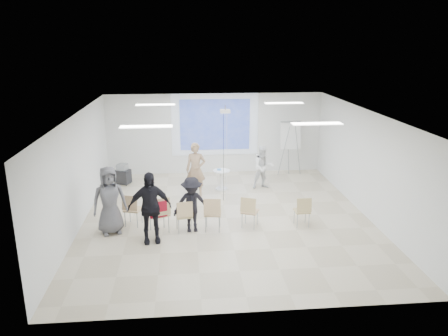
{
  "coord_description": "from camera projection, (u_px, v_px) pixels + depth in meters",
  "views": [
    {
      "loc": [
        -1.12,
        -11.47,
        4.88
      ],
      "look_at": [
        0.0,
        0.8,
        1.25
      ],
      "focal_mm": 35.0,
      "sensor_mm": 36.0,
      "label": 1
    }
  ],
  "objects": [
    {
      "name": "player_right",
      "position": [
        263.0,
        165.0,
        14.71
      ],
      "size": [
        0.88,
        0.75,
        1.64
      ],
      "primitive_type": "imported",
      "rotation": [
        0.0,
        0.0,
        0.16
      ],
      "color": "white",
      "rests_on": "floor"
    },
    {
      "name": "audience_outer",
      "position": [
        109.0,
        196.0,
        11.22
      ],
      "size": [
        1.14,
        0.92,
        2.02
      ],
      "primitive_type": "imported",
      "rotation": [
        0.0,
        0.0,
        0.32
      ],
      "color": "slate",
      "rests_on": "floor"
    },
    {
      "name": "pedestal_table",
      "position": [
        221.0,
        179.0,
        14.69
      ],
      "size": [
        0.57,
        0.57,
        0.7
      ],
      "rotation": [
        0.0,
        0.0,
        -0.01
      ],
      "color": "silver",
      "rests_on": "floor"
    },
    {
      "name": "controller_left",
      "position": [
        201.0,
        155.0,
        14.13
      ],
      "size": [
        0.05,
        0.12,
        0.04
      ],
      "primitive_type": "cube",
      "rotation": [
        0.0,
        0.0,
        -0.15
      ],
      "color": "white",
      "rests_on": "player_left"
    },
    {
      "name": "wall_left",
      "position": [
        76.0,
        171.0,
        11.66
      ],
      "size": [
        0.1,
        9.0,
        3.0
      ],
      "primitive_type": "cube",
      "color": "silver",
      "rests_on": "floor"
    },
    {
      "name": "chair_left_inner",
      "position": [
        184.0,
        214.0,
        11.37
      ],
      "size": [
        0.48,
        0.5,
        0.88
      ],
      "rotation": [
        0.0,
        0.0,
        0.16
      ],
      "color": "tan",
      "rests_on": "floor"
    },
    {
      "name": "fluor_panel_ne",
      "position": [
        284.0,
        103.0,
        13.68
      ],
      "size": [
        1.2,
        0.3,
        0.02
      ],
      "primitive_type": "cube",
      "color": "white",
      "rests_on": "ceiling"
    },
    {
      "name": "controller_right",
      "position": [
        257.0,
        155.0,
        14.86
      ],
      "size": [
        0.06,
        0.13,
        0.04
      ],
      "primitive_type": "cube",
      "rotation": [
        0.0,
        0.0,
        0.16
      ],
      "color": "silver",
      "rests_on": "player_right"
    },
    {
      "name": "wall_back",
      "position": [
        215.0,
        134.0,
        16.36
      ],
      "size": [
        8.0,
        0.1,
        3.0
      ],
      "primitive_type": "cube",
      "color": "silver",
      "rests_on": "floor"
    },
    {
      "name": "av_cart",
      "position": [
        123.0,
        175.0,
        15.28
      ],
      "size": [
        0.59,
        0.54,
        0.72
      ],
      "rotation": [
        0.0,
        0.0,
        -0.39
      ],
      "color": "black",
      "rests_on": "floor"
    },
    {
      "name": "audience_mid",
      "position": [
        192.0,
        201.0,
        11.35
      ],
      "size": [
        1.14,
        0.68,
        1.69
      ],
      "primitive_type": "imported",
      "rotation": [
        0.0,
        0.0,
        0.08
      ],
      "color": "black",
      "rests_on": "floor"
    },
    {
      "name": "chair_center",
      "position": [
        213.0,
        211.0,
        11.42
      ],
      "size": [
        0.5,
        0.53,
        0.95
      ],
      "rotation": [
        0.0,
        0.0,
        -0.12
      ],
      "color": "tan",
      "rests_on": "floor"
    },
    {
      "name": "chair_right_far",
      "position": [
        303.0,
        209.0,
        11.72
      ],
      "size": [
        0.41,
        0.44,
        0.85
      ],
      "rotation": [
        0.0,
        0.0,
        0.02
      ],
      "color": "tan",
      "rests_on": "floor"
    },
    {
      "name": "laptop",
      "position": [
        184.0,
        214.0,
        11.47
      ],
      "size": [
        0.36,
        0.28,
        0.03
      ],
      "primitive_type": "imported",
      "rotation": [
        0.0,
        0.0,
        3.3
      ],
      "color": "black",
      "rests_on": "chair_left_inner"
    },
    {
      "name": "ceiling",
      "position": [
        227.0,
        111.0,
        11.57
      ],
      "size": [
        8.0,
        9.0,
        0.1
      ],
      "primitive_type": "cube",
      "color": "white",
      "rests_on": "wall_back"
    },
    {
      "name": "wall_right",
      "position": [
        369.0,
        164.0,
        12.36
      ],
      "size": [
        0.1,
        9.0,
        3.0
      ],
      "primitive_type": "cube",
      "color": "silver",
      "rests_on": "floor"
    },
    {
      "name": "flipchart_easel",
      "position": [
        291.0,
        136.0,
        15.99
      ],
      "size": [
        0.88,
        0.66,
        2.04
      ],
      "rotation": [
        0.0,
        0.0,
        0.02
      ],
      "color": "#95989D",
      "rests_on": "floor"
    },
    {
      "name": "floor",
      "position": [
        227.0,
        220.0,
        12.45
      ],
      "size": [
        8.0,
        9.0,
        0.1
      ],
      "primitive_type": "cube",
      "color": "beige",
      "rests_on": "ground"
    },
    {
      "name": "fluor_panel_sw",
      "position": [
        146.0,
        127.0,
        9.99
      ],
      "size": [
        1.2,
        0.3,
        0.02
      ],
      "primitive_type": "cube",
      "color": "white",
      "rests_on": "ceiling"
    },
    {
      "name": "ceiling_projector",
      "position": [
        225.0,
        116.0,
        13.11
      ],
      "size": [
        0.3,
        0.25,
        3.0
      ],
      "color": "white",
      "rests_on": "ceiling"
    },
    {
      "name": "fluor_panel_nw",
      "position": [
        155.0,
        105.0,
        13.33
      ],
      "size": [
        1.2,
        0.3,
        0.02
      ],
      "primitive_type": "cube",
      "color": "white",
      "rests_on": "ceiling"
    },
    {
      "name": "red_jacket",
      "position": [
        158.0,
        209.0,
        11.14
      ],
      "size": [
        0.45,
        0.26,
        0.42
      ],
      "primitive_type": "cube",
      "rotation": [
        0.0,
        0.0,
        0.39
      ],
      "color": "#AB1527",
      "rests_on": "chair_left_mid"
    },
    {
      "name": "projection_image",
      "position": [
        215.0,
        125.0,
        16.18
      ],
      "size": [
        2.6,
        0.01,
        1.9
      ],
      "primitive_type": "cube",
      "color": "#334BAE",
      "rests_on": "wall_back"
    },
    {
      "name": "fluor_panel_se",
      "position": [
        317.0,
        124.0,
        10.34
      ],
      "size": [
        1.2,
        0.3,
        0.02
      ],
      "primitive_type": "cube",
      "color": "white",
      "rests_on": "ceiling"
    },
    {
      "name": "audience_left",
      "position": [
        149.0,
        203.0,
        10.69
      ],
      "size": [
        1.31,
        0.9,
        2.09
      ],
      "primitive_type": "imported",
      "rotation": [
        0.0,
        0.0,
        0.15
      ],
      "color": "black",
      "rests_on": "floor"
    },
    {
      "name": "chair_far_left",
      "position": [
        132.0,
        207.0,
        11.74
      ],
      "size": [
        0.54,
        0.56,
        0.91
      ],
      "rotation": [
        0.0,
        0.0,
        -0.28
      ],
      "color": "tan",
      "rests_on": "floor"
    },
    {
      "name": "player_left",
      "position": [
        196.0,
        166.0,
        13.97
      ],
      "size": [
        0.79,
        0.59,
        1.98
      ],
      "primitive_type": "imported",
      "rotation": [
        0.0,
        0.0,
        -0.15
      ],
      "color": "tan",
      "rests_on": "floor"
    },
    {
      "name": "chair_right_inner",
      "position": [
        249.0,
        210.0,
        11.64
      ],
      "size": [
        0.56,
        0.58,
        0.89
      ],
      "rotation": [
        0.0,
        0.0,
        -0.42
      ],
      "color": "tan",
      "rests_on": "floor"
    },
    {
      "name": "projection_halo",
      "position": [
        215.0,
        125.0,
        16.2
      ],
      "size": [
        3.2,
        0.01,
        2.3
      ],
      "primitive_type": "cube",
      "color": "silver",
      "rests_on": "wall_back"
    },
    {
      "name": "chair_left_mid",
      "position": [
        160.0,
        212.0,
        11.31
      ],
      "size": [
        0.62,
        0.64,
        0.99
      ],
      "rotation": [
        0.0,
        0.0,
        0.39
      ],
      "color": "tan",
      "rests_on": "floor"
    }
  ]
}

